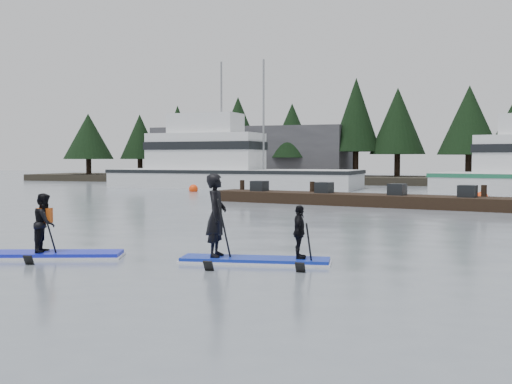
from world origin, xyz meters
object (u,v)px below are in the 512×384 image
(paddleboard_solo, at_px, (45,237))
(paddleboard_duo, at_px, (245,231))
(floating_dock, at_px, (365,200))
(fishing_boat_large, at_px, (226,177))

(paddleboard_solo, xyz_separation_m, paddleboard_duo, (4.25, 0.81, 0.20))
(paddleboard_solo, bearing_deg, floating_dock, 57.10)
(floating_dock, xyz_separation_m, paddleboard_solo, (-3.78, -17.48, 0.19))
(floating_dock, height_order, paddleboard_solo, paddleboard_solo)
(fishing_boat_large, distance_m, floating_dock, 19.03)
(fishing_boat_large, bearing_deg, floating_dock, -46.98)
(fishing_boat_large, bearing_deg, paddleboard_solo, -72.91)
(fishing_boat_large, relative_size, paddleboard_duo, 5.91)
(paddleboard_solo, bearing_deg, paddleboard_duo, -9.92)
(paddleboard_duo, bearing_deg, paddleboard_solo, -179.60)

